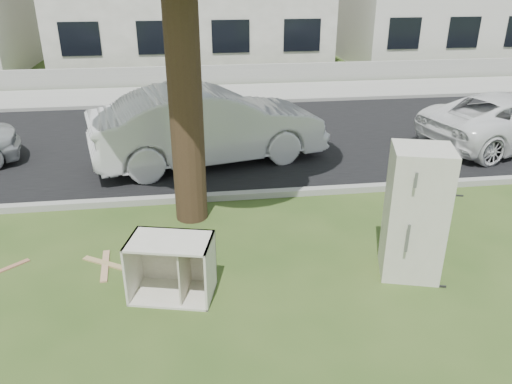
{
  "coord_description": "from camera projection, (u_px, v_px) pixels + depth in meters",
  "views": [
    {
      "loc": [
        -0.36,
        -6.01,
        3.95
      ],
      "look_at": [
        0.55,
        0.6,
        0.95
      ],
      "focal_mm": 35.0,
      "sensor_mm": 36.0,
      "label": 1
    }
  ],
  "objects": [
    {
      "name": "ground",
      "position": [
        223.0,
        272.0,
        7.09
      ],
      "size": [
        120.0,
        120.0,
        0.0
      ],
      "primitive_type": "plane",
      "color": "#2D4719"
    },
    {
      "name": "road",
      "position": [
        205.0,
        140.0,
        12.51
      ],
      "size": [
        120.0,
        7.0,
        0.01
      ],
      "primitive_type": "cube",
      "color": "black",
      "rests_on": "ground"
    },
    {
      "name": "kerb_near",
      "position": [
        213.0,
        200.0,
        9.31
      ],
      "size": [
        120.0,
        0.18,
        0.12
      ],
      "primitive_type": "cube",
      "color": "gray",
      "rests_on": "ground"
    },
    {
      "name": "kerb_far",
      "position": [
        200.0,
        105.0,
        15.72
      ],
      "size": [
        120.0,
        0.18,
        0.12
      ],
      "primitive_type": "cube",
      "color": "gray",
      "rests_on": "ground"
    },
    {
      "name": "sidewalk",
      "position": [
        198.0,
        95.0,
        17.03
      ],
      "size": [
        120.0,
        2.8,
        0.01
      ],
      "primitive_type": "cube",
      "color": "gray",
      "rests_on": "ground"
    },
    {
      "name": "low_wall",
      "position": [
        196.0,
        75.0,
        18.33
      ],
      "size": [
        120.0,
        0.15,
        0.7
      ],
      "primitive_type": "cube",
      "color": "gray",
      "rests_on": "ground"
    },
    {
      "name": "fridge",
      "position": [
        415.0,
        213.0,
        6.74
      ],
      "size": [
        0.93,
        0.9,
        1.85
      ],
      "primitive_type": "cube",
      "rotation": [
        0.0,
        0.0,
        -0.29
      ],
      "color": "beige",
      "rests_on": "ground"
    },
    {
      "name": "cabinet",
      "position": [
        172.0,
        268.0,
        6.45
      ],
      "size": [
        1.18,
        0.89,
        0.82
      ],
      "primitive_type": "cube",
      "rotation": [
        0.0,
        0.0,
        -0.25
      ],
      "color": "beige",
      "rests_on": "ground"
    },
    {
      "name": "plank_b",
      "position": [
        111.0,
        265.0,
        7.24
      ],
      "size": [
        0.88,
        0.6,
        0.02
      ],
      "primitive_type": "cube",
      "rotation": [
        0.0,
        0.0,
        -0.56
      ],
      "color": "tan",
      "rests_on": "ground"
    },
    {
      "name": "plank_c",
      "position": [
        105.0,
        266.0,
        7.22
      ],
      "size": [
        0.16,
        0.85,
        0.02
      ],
      "primitive_type": "cube",
      "rotation": [
        0.0,
        0.0,
        1.65
      ],
      "color": "tan",
      "rests_on": "ground"
    },
    {
      "name": "car_center",
      "position": [
        209.0,
        125.0,
        10.84
      ],
      "size": [
        5.33,
        2.87,
        1.67
      ],
      "primitive_type": "imported",
      "rotation": [
        0.0,
        0.0,
        1.8
      ],
      "color": "silver",
      "rests_on": "ground"
    },
    {
      "name": "car_right",
      "position": [
        512.0,
        120.0,
        11.96
      ],
      "size": [
        4.89,
        3.14,
        1.26
      ],
      "primitive_type": "imported",
      "rotation": [
        0.0,
        0.0,
        1.82
      ],
      "color": "white",
      "rests_on": "ground"
    }
  ]
}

